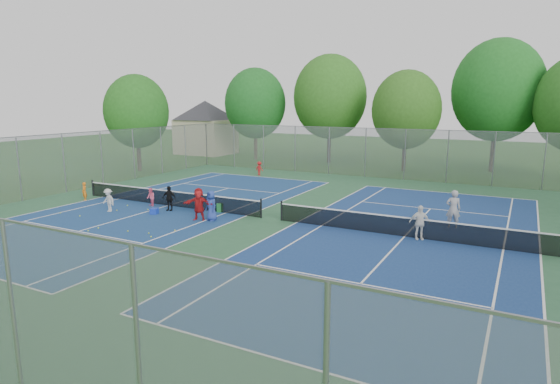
{
  "coord_description": "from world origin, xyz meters",
  "views": [
    {
      "loc": [
        11.56,
        -20.96,
        6.12
      ],
      "look_at": [
        0.0,
        1.0,
        1.3
      ],
      "focal_mm": 30.0,
      "sensor_mm": 36.0,
      "label": 1
    }
  ],
  "objects_px": {
    "instructor": "(453,209)",
    "net_left": "(168,198)",
    "net_right": "(405,227)",
    "ball_hopper": "(220,208)",
    "ball_crate": "(154,211)"
  },
  "relations": [
    {
      "from": "net_right",
      "to": "ball_hopper",
      "type": "bearing_deg",
      "value": 179.62
    },
    {
      "from": "ball_hopper",
      "to": "instructor",
      "type": "distance_m",
      "value": 12.31
    },
    {
      "from": "instructor",
      "to": "ball_hopper",
      "type": "bearing_deg",
      "value": -1.91
    },
    {
      "from": "net_left",
      "to": "ball_hopper",
      "type": "distance_m",
      "value": 3.68
    },
    {
      "from": "net_left",
      "to": "ball_crate",
      "type": "xyz_separation_m",
      "value": [
        0.72,
        -1.98,
        -0.29
      ]
    },
    {
      "from": "net_right",
      "to": "ball_crate",
      "type": "xyz_separation_m",
      "value": [
        -13.28,
        -1.98,
        -0.29
      ]
    },
    {
      "from": "net_left",
      "to": "net_right",
      "type": "xyz_separation_m",
      "value": [
        14.0,
        0.0,
        0.0
      ]
    },
    {
      "from": "net_left",
      "to": "ball_hopper",
      "type": "height_order",
      "value": "net_left"
    },
    {
      "from": "net_left",
      "to": "ball_crate",
      "type": "bearing_deg",
      "value": -70.04
    },
    {
      "from": "net_left",
      "to": "net_right",
      "type": "bearing_deg",
      "value": 0.0
    },
    {
      "from": "net_right",
      "to": "net_left",
      "type": "bearing_deg",
      "value": 180.0
    },
    {
      "from": "instructor",
      "to": "net_left",
      "type": "bearing_deg",
      "value": -4.44
    },
    {
      "from": "net_left",
      "to": "instructor",
      "type": "xyz_separation_m",
      "value": [
        15.7,
        2.65,
        0.5
      ]
    },
    {
      "from": "net_left",
      "to": "instructor",
      "type": "bearing_deg",
      "value": 9.57
    },
    {
      "from": "net_right",
      "to": "instructor",
      "type": "bearing_deg",
      "value": 57.31
    }
  ]
}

